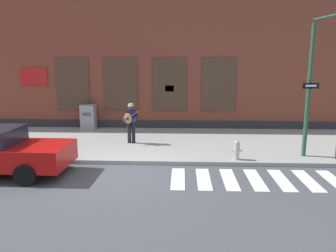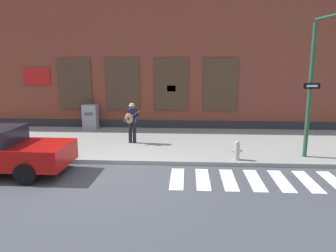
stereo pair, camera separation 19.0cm
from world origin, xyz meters
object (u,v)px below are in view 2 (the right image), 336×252
at_px(fire_hydrant, 237,150).
at_px(busker, 132,121).
at_px(utility_box, 90,117).
at_px(traffic_light, 331,62).

bearing_deg(fire_hydrant, busker, 151.92).
bearing_deg(utility_box, fire_hydrant, -36.63).
bearing_deg(utility_box, traffic_light, -30.50).
height_order(traffic_light, fire_hydrant, traffic_light).
height_order(utility_box, fire_hydrant, utility_box).
relative_size(traffic_light, fire_hydrant, 7.05).
bearing_deg(traffic_light, utility_box, 149.50).
xyz_separation_m(busker, fire_hydrant, (4.13, -2.20, -0.63)).
bearing_deg(utility_box, busker, -47.02).
height_order(busker, traffic_light, traffic_light).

